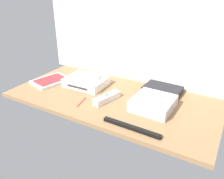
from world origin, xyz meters
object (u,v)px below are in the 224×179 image
(remote_wand, at_px, (106,98))
(remote_classic_pad, at_px, (86,76))
(network_router, at_px, (162,90))
(sensor_bar, at_px, (131,127))
(game_console, at_px, (86,82))
(stylus_pen, at_px, (81,102))
(mini_computer, at_px, (153,103))
(game_case, at_px, (51,81))

(remote_wand, bearing_deg, remote_classic_pad, 166.05)
(network_router, distance_m, sensor_bar, 0.36)
(game_console, relative_size, sensor_bar, 0.89)
(remote_classic_pad, relative_size, stylus_pen, 1.78)
(mini_computer, xyz_separation_m, game_case, (-0.60, -0.01, -0.02))
(mini_computer, bearing_deg, remote_wand, -169.24)
(mini_computer, relative_size, remote_classic_pad, 1.08)
(game_console, distance_m, game_case, 0.21)
(remote_classic_pad, distance_m, sensor_bar, 0.45)
(game_console, height_order, stylus_pen, game_console)
(remote_wand, distance_m, remote_classic_pad, 0.21)
(network_router, relative_size, stylus_pen, 2.05)
(remote_classic_pad, xyz_separation_m, stylus_pen, (0.09, -0.17, -0.05))
(game_console, distance_m, remote_classic_pad, 0.03)
(mini_computer, distance_m, game_case, 0.60)
(game_case, bearing_deg, game_console, 31.16)
(mini_computer, relative_size, stylus_pen, 1.93)
(remote_wand, xyz_separation_m, sensor_bar, (0.20, -0.15, -0.01))
(sensor_bar, distance_m, stylus_pen, 0.30)
(sensor_bar, bearing_deg, mini_computer, 86.55)
(game_case, relative_size, stylus_pen, 2.41)
(stylus_pen, bearing_deg, remote_classic_pad, 118.20)
(network_router, distance_m, remote_classic_pad, 0.40)
(game_console, distance_m, mini_computer, 0.40)
(game_case, distance_m, network_router, 0.61)
(remote_classic_pad, relative_size, sensor_bar, 0.67)
(game_console, distance_m, sensor_bar, 0.45)
(game_console, relative_size, game_case, 0.99)
(network_router, xyz_separation_m, remote_wand, (-0.20, -0.21, -0.00))
(network_router, bearing_deg, game_console, -161.31)
(game_case, relative_size, sensor_bar, 0.90)
(mini_computer, distance_m, network_router, 0.17)
(game_case, bearing_deg, mini_computer, 14.44)
(remote_wand, bearing_deg, network_router, 59.94)
(game_case, bearing_deg, remote_wand, 8.71)
(game_console, bearing_deg, remote_wand, -29.24)
(network_router, relative_size, remote_wand, 1.21)
(remote_wand, bearing_deg, game_console, 166.40)
(remote_wand, bearing_deg, sensor_bar, -22.31)
(game_case, xyz_separation_m, stylus_pen, (0.29, -0.11, -0.00))
(stylus_pen, bearing_deg, game_console, 118.93)
(remote_wand, distance_m, stylus_pen, 0.12)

